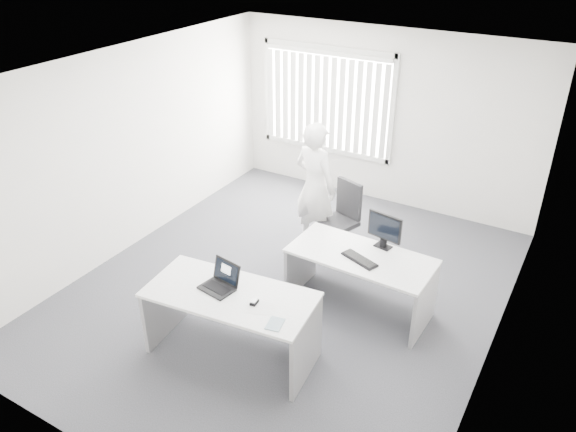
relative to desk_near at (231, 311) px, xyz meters
The scene contains 18 objects.
ground 1.45m from the desk_near, 93.71° to the left, with size 6.00×6.00×0.00m, color #57575F.
wall_back 4.40m from the desk_near, 91.14° to the left, with size 5.00×0.02×2.80m, color silver.
wall_front 1.87m from the desk_near, 92.94° to the right, with size 5.00×0.02×2.80m, color silver.
wall_left 3.02m from the desk_near, 152.87° to the left, with size 0.02×6.00×2.80m, color silver.
wall_right 2.87m from the desk_near, 28.76° to the left, with size 0.02×6.00×2.80m, color silver.
ceiling 2.59m from the desk_near, 93.71° to the left, with size 5.00×6.00×0.02m, color white.
window 4.53m from the desk_near, 104.22° to the left, with size 2.32×0.06×1.76m, color silver.
blinds 4.46m from the desk_near, 104.41° to the left, with size 2.20×0.10×1.50m, color white, non-canonical shape.
desk_near is the anchor object (origin of this frame).
desk_far 1.66m from the desk_near, 59.29° to the left, with size 1.70×0.84×0.76m.
office_chair 2.54m from the desk_near, 88.53° to the left, with size 0.74×0.74×1.03m.
person 2.52m from the desk_near, 97.39° to the left, with size 0.68×0.44×1.85m, color white.
laptop 0.40m from the desk_near, behind, with size 0.35×0.31×0.27m, color black, non-canonical shape.
paper_sheet 0.45m from the desk_near, ahead, with size 0.29×0.21×0.00m, color silver.
mouse 0.40m from the desk_near, ahead, with size 0.06×0.10×0.04m, color #B1B1B3, non-canonical shape.
booklet 0.72m from the desk_near, 15.57° to the right, with size 0.14×0.20×0.01m, color white.
keyboard 1.59m from the desk_near, 56.23° to the left, with size 0.46×0.15×0.02m, color black.
monitor 2.03m from the desk_near, 59.88° to the left, with size 0.44×0.13×0.44m, color black, non-canonical shape.
Camera 1 is at (2.97, -5.07, 4.28)m, focal length 35.00 mm.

